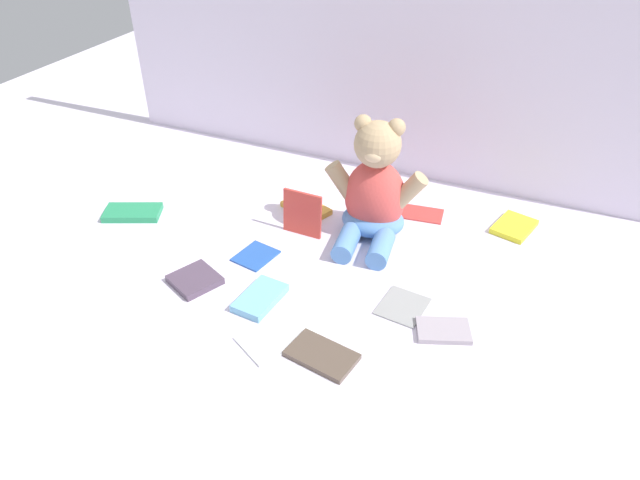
% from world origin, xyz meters
% --- Properties ---
extents(ground_plane, '(3.20, 3.20, 0.00)m').
position_xyz_m(ground_plane, '(0.00, 0.00, 0.00)').
color(ground_plane, silver).
extents(backdrop_drape, '(1.69, 0.03, 0.64)m').
position_xyz_m(backdrop_drape, '(0.00, 0.45, 0.32)').
color(backdrop_drape, silver).
rests_on(backdrop_drape, ground_plane).
extents(teddy_bear, '(0.25, 0.23, 0.29)m').
position_xyz_m(teddy_bear, '(0.06, 0.11, 0.11)').
color(teddy_bear, '#D84C47').
rests_on(teddy_bear, ground_plane).
extents(book_case_0, '(0.15, 0.17, 0.01)m').
position_xyz_m(book_case_0, '(0.02, -0.30, 0.00)').
color(book_case_0, white).
rests_on(book_case_0, ground_plane).
extents(book_case_1, '(0.14, 0.11, 0.01)m').
position_xyz_m(book_case_1, '(-0.13, 0.14, 0.01)').
color(book_case_1, gold).
rests_on(book_case_1, ground_plane).
extents(book_case_2, '(0.08, 0.12, 0.02)m').
position_xyz_m(book_case_2, '(-0.06, -0.22, 0.01)').
color(book_case_2, '#71B7E2').
rests_on(book_case_2, ground_plane).
extents(book_case_3, '(0.12, 0.10, 0.01)m').
position_xyz_m(book_case_3, '(0.31, -0.16, 0.01)').
color(book_case_3, '#A0959F').
rests_on(book_case_3, ground_plane).
extents(book_case_4, '(0.16, 0.13, 0.02)m').
position_xyz_m(book_case_4, '(-0.52, -0.06, 0.01)').
color(book_case_4, '#278C58').
rests_on(book_case_4, ground_plane).
extents(book_case_5, '(0.12, 0.12, 0.02)m').
position_xyz_m(book_case_5, '(-0.22, -0.23, 0.01)').
color(book_case_5, '#503F53').
rests_on(book_case_5, ground_plane).
extents(book_case_6, '(0.14, 0.10, 0.01)m').
position_xyz_m(book_case_6, '(0.12, -0.32, 0.01)').
color(book_case_6, brown).
rests_on(book_case_6, ground_plane).
extents(book_case_7, '(0.12, 0.08, 0.01)m').
position_xyz_m(book_case_7, '(0.15, 0.24, 0.00)').
color(book_case_7, '#C33A34').
rests_on(book_case_7, ground_plane).
extents(book_case_8, '(0.10, 0.11, 0.01)m').
position_xyz_m(book_case_8, '(0.21, -0.12, 0.00)').
color(book_case_8, gray).
rests_on(book_case_8, ground_plane).
extents(book_case_9, '(0.10, 0.02, 0.11)m').
position_xyz_m(book_case_9, '(-0.09, 0.04, 0.06)').
color(book_case_9, '#D23E32').
rests_on(book_case_9, ground_plane).
extents(book_case_10, '(0.09, 0.10, 0.01)m').
position_xyz_m(book_case_10, '(-0.15, -0.09, 0.00)').
color(book_case_10, '#2554AF').
rests_on(book_case_10, ground_plane).
extents(book_case_11, '(0.11, 0.13, 0.01)m').
position_xyz_m(book_case_11, '(0.38, 0.27, 0.01)').
color(book_case_11, yellow).
rests_on(book_case_11, ground_plane).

